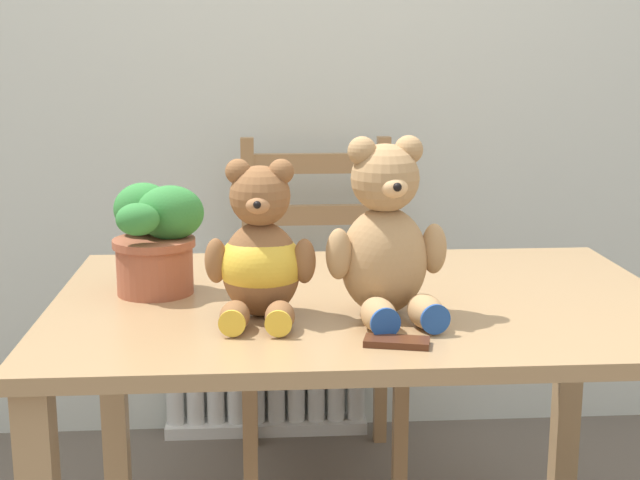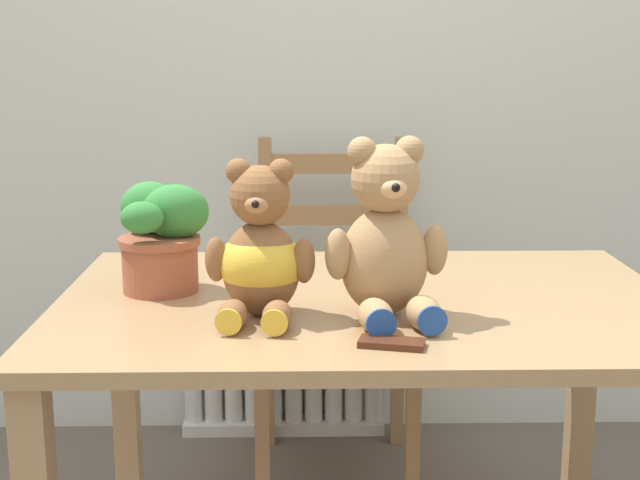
# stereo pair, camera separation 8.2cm
# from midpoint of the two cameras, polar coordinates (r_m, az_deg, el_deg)

# --- Properties ---
(wall_back) EXTENTS (8.00, 0.04, 2.60)m
(wall_back) POSITION_cam_midpoint_polar(r_m,az_deg,el_deg) (2.87, 2.35, 12.95)
(wall_back) COLOR silver
(wall_back) RESTS_ON ground_plane
(radiator) EXTENTS (0.67, 0.10, 0.58)m
(radiator) POSITION_cam_midpoint_polar(r_m,az_deg,el_deg) (2.97, -1.57, -7.61)
(radiator) COLOR silver
(radiator) RESTS_ON ground_plane
(dining_table) EXTENTS (1.26, 0.85, 0.76)m
(dining_table) POSITION_cam_midpoint_polar(r_m,az_deg,el_deg) (1.86, 4.23, -6.93)
(dining_table) COLOR #9E7A51
(dining_table) RESTS_ON ground_plane
(wooden_chair_behind) EXTENTS (0.46, 0.45, 1.00)m
(wooden_chair_behind) POSITION_cam_midpoint_polar(r_m,az_deg,el_deg) (2.67, 1.83, -4.78)
(wooden_chair_behind) COLOR #997047
(wooden_chair_behind) RESTS_ON ground_plane
(teddy_bear_left) EXTENTS (0.21, 0.22, 0.30)m
(teddy_bear_left) POSITION_cam_midpoint_polar(r_m,az_deg,el_deg) (1.67, -2.44, -0.94)
(teddy_bear_left) COLOR brown
(teddy_bear_left) RESTS_ON dining_table
(teddy_bear_right) EXTENTS (0.24, 0.25, 0.34)m
(teddy_bear_right) POSITION_cam_midpoint_polar(r_m,az_deg,el_deg) (1.67, 5.66, -0.05)
(teddy_bear_right) COLOR tan
(teddy_bear_right) RESTS_ON dining_table
(potted_plant) EXTENTS (0.19, 0.18, 0.23)m
(potted_plant) POSITION_cam_midpoint_polar(r_m,az_deg,el_deg) (1.88, -8.93, 0.25)
(potted_plant) COLOR #9E5138
(potted_plant) RESTS_ON dining_table
(chocolate_bar) EXTENTS (0.12, 0.07, 0.01)m
(chocolate_bar) POSITION_cam_midpoint_polar(r_m,az_deg,el_deg) (1.54, 6.15, -6.59)
(chocolate_bar) COLOR #472314
(chocolate_bar) RESTS_ON dining_table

